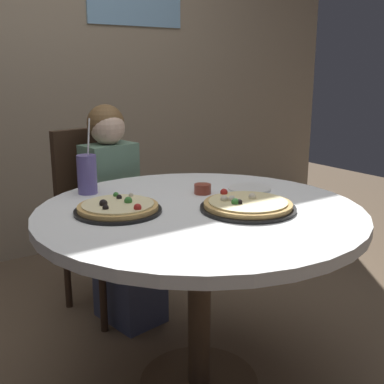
{
  "coord_description": "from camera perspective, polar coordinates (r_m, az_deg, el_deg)",
  "views": [
    {
      "loc": [
        -1.0,
        -1.39,
        1.25
      ],
      "look_at": [
        0.0,
        0.05,
        0.8
      ],
      "focal_mm": 45.19,
      "sensor_mm": 36.0,
      "label": 1
    }
  ],
  "objects": [
    {
      "name": "ground_plane",
      "position": [
        2.13,
        0.83,
        -21.66
      ],
      "size": [
        8.0,
        8.0,
        0.0
      ],
      "primitive_type": "plane",
      "color": "brown"
    },
    {
      "name": "wall_with_window",
      "position": [
        3.4,
        -18.32,
        17.13
      ],
      "size": [
        5.2,
        0.14,
        2.9
      ],
      "color": "gray",
      "rests_on": "ground_plane"
    },
    {
      "name": "dining_table",
      "position": [
        1.82,
        0.9,
        -4.83
      ],
      "size": [
        1.21,
        1.21,
        0.75
      ],
      "color": "white",
      "rests_on": "ground_plane"
    },
    {
      "name": "chair_wooden",
      "position": [
        2.58,
        -10.81,
        -2.04
      ],
      "size": [
        0.46,
        0.46,
        0.95
      ],
      "color": "#382619",
      "rests_on": "ground_plane"
    },
    {
      "name": "diner_child",
      "position": [
        2.45,
        -8.49,
        -3.99
      ],
      "size": [
        0.31,
        0.43,
        1.08
      ],
      "color": "#3F4766",
      "rests_on": "ground_plane"
    },
    {
      "name": "pizza_veggie",
      "position": [
        1.77,
        6.56,
        -1.58
      ],
      "size": [
        0.35,
        0.35,
        0.05
      ],
      "color": "black",
      "rests_on": "dining_table"
    },
    {
      "name": "pizza_cheese",
      "position": [
        1.75,
        -8.71,
        -1.87
      ],
      "size": [
        0.31,
        0.31,
        0.05
      ],
      "color": "black",
      "rests_on": "dining_table"
    },
    {
      "name": "soda_cup",
      "position": [
        2.02,
        -12.28,
        2.08
      ],
      "size": [
        0.08,
        0.08,
        0.31
      ],
      "color": "#6659A5",
      "rests_on": "dining_table"
    },
    {
      "name": "sauce_bowl",
      "position": [
        1.98,
        1.26,
        0.37
      ],
      "size": [
        0.07,
        0.07,
        0.04
      ],
      "primitive_type": "cylinder",
      "color": "brown",
      "rests_on": "dining_table"
    },
    {
      "name": "plate_small",
      "position": [
        2.07,
        6.78,
        0.41
      ],
      "size": [
        0.18,
        0.18,
        0.01
      ],
      "primitive_type": "cylinder",
      "color": "white",
      "rests_on": "dining_table"
    }
  ]
}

